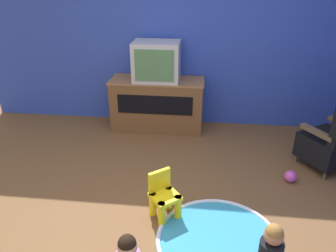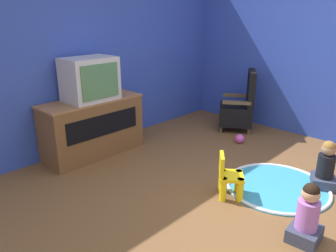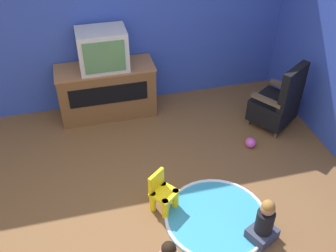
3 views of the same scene
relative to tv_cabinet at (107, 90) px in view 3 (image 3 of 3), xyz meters
The scene contains 9 objects.
ground_plane 2.23m from the tv_cabinet, 81.64° to the right, with size 30.00×30.00×0.00m, color brown.
wall_back 1.02m from the tv_cabinet, 82.34° to the left, with size 5.45×0.12×2.70m.
tv_cabinet is the anchor object (origin of this frame).
television 0.63m from the tv_cabinet, 90.00° to the right, with size 0.64×0.46×0.54m.
black_armchair 2.36m from the tv_cabinet, 21.56° to the right, with size 0.73×0.72×0.97m.
yellow_kid_chair 1.97m from the tv_cabinet, 80.12° to the right, with size 0.35×0.35×0.47m.
play_mat 2.41m from the tv_cabinet, 68.80° to the right, with size 1.12×1.12×0.04m.
child_watching_center 2.85m from the tv_cabinet, 64.65° to the right, with size 0.35×0.33×0.54m.
toy_ball 2.10m from the tv_cabinet, 35.84° to the right, with size 0.13×0.13×0.13m.
Camera 3 is at (-0.64, -2.57, 3.36)m, focal length 42.00 mm.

